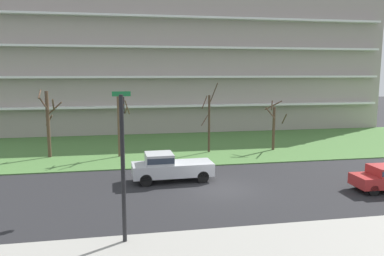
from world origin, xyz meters
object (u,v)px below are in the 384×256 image
Objects in this scene: tree_right at (274,125)px; tree_far_left at (48,121)px; tree_center at (209,121)px; tree_left at (120,123)px; pickup_silver_near_left at (169,166)px; traffic_signal_mast at (122,135)px.

tree_far_left is at bearing 178.48° from tree_right.
tree_far_left is at bearing 178.41° from tree_center.
tree_center reaches higher than tree_far_left.
tree_left is 0.90× the size of tree_center.
tree_center is at bearing -1.59° from tree_far_left.
pickup_silver_near_left is 0.85× the size of traffic_signal_mast.
tree_center is 1.36× the size of tree_right.
traffic_signal_mast is (-7.68, -15.49, 1.49)m from tree_center.
tree_center is at bearing 178.66° from tree_right.
tree_right is 0.73× the size of traffic_signal_mast.
tree_far_left is 0.92× the size of traffic_signal_mast.
tree_center is 1.16× the size of pickup_silver_near_left.
tree_far_left is 1.02× the size of tree_left.
tree_left is at bearing -69.69° from pickup_silver_near_left.
pickup_silver_near_left is (-10.90, -8.25, -1.42)m from tree_right.
tree_center is at bearing -121.10° from pickup_silver_near_left.
tree_far_left is 12.92m from pickup_silver_near_left.
traffic_signal_mast reaches higher than tree_left.
tree_far_left is 6.05m from tree_left.
tree_left reaches higher than pickup_silver_near_left.
tree_left is 7.94m from tree_center.
traffic_signal_mast is at bearing -68.57° from tree_far_left.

